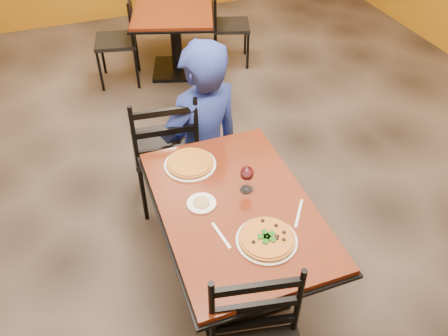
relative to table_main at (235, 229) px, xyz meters
name	(u,v)px	position (x,y,z in m)	size (l,w,h in m)	color
floor	(209,230)	(0.00, 0.50, -0.56)	(7.00, 8.00, 0.01)	black
table_main	(235,229)	(0.00, 0.00, 0.00)	(0.83, 1.23, 0.75)	maroon
table_second	(175,22)	(0.41, 2.83, 0.00)	(1.12, 1.37, 0.75)	maroon
chair_main_far	(165,146)	(-0.18, 0.95, -0.06)	(0.45, 0.45, 0.99)	black
chair_second_left	(116,41)	(-0.21, 2.83, -0.11)	(0.40, 0.40, 0.89)	black
chair_second_right	(231,26)	(1.04, 2.83, -0.13)	(0.38, 0.38, 0.85)	black
diner	(202,128)	(0.08, 0.86, 0.10)	(0.64, 0.42, 1.31)	#1B3098
plate_main	(267,241)	(0.06, -0.29, 0.20)	(0.31, 0.31, 0.01)	white
pizza_main	(267,238)	(0.06, -0.29, 0.21)	(0.28, 0.28, 0.02)	maroon
plate_far	(190,165)	(-0.14, 0.40, 0.20)	(0.31, 0.31, 0.01)	white
pizza_far	(190,163)	(-0.14, 0.40, 0.21)	(0.28, 0.28, 0.02)	gold
side_plate	(202,203)	(-0.17, 0.07, 0.20)	(0.16, 0.16, 0.01)	white
dip	(201,202)	(-0.17, 0.07, 0.21)	(0.09, 0.09, 0.01)	tan
wine_glass	(247,178)	(0.10, 0.09, 0.28)	(0.08, 0.08, 0.18)	white
fork	(221,235)	(-0.15, -0.18, 0.20)	(0.01, 0.19, 0.00)	silver
knife	(299,213)	(0.29, -0.17, 0.20)	(0.01, 0.21, 0.00)	silver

